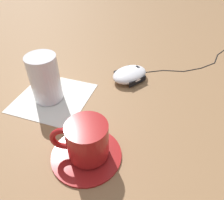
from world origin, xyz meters
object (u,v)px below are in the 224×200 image
saucer (86,154)px  computer_mouse (130,74)px  coffee_cup (86,140)px  drinking_glass (45,78)px

saucer → computer_mouse: 0.26m
saucer → coffee_cup: (-0.00, -0.00, 0.04)m
drinking_glass → coffee_cup: bearing=117.7°
saucer → coffee_cup: 0.04m
computer_mouse → drinking_glass: drinking_glass is taller
saucer → computer_mouse: computer_mouse is taller
saucer → computer_mouse: (-0.11, -0.23, 0.01)m
saucer → coffee_cup: coffee_cup is taller
coffee_cup → saucer: bearing=43.9°
saucer → drinking_glass: bearing=-63.1°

